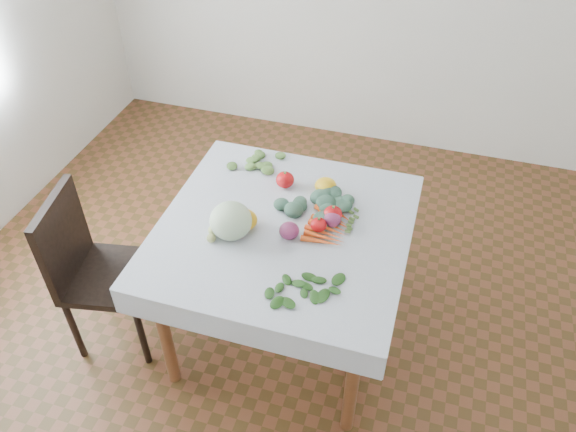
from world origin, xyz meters
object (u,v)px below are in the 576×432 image
chair (91,264)px  heirloom_back (326,186)px  carrot_bunch (330,227)px  table (284,243)px  cabbage (231,221)px

chair → heirloom_back: size_ratio=8.46×
chair → carrot_bunch: (1.10, 0.32, 0.26)m
table → cabbage: 0.30m
heirloom_back → carrot_bunch: (0.08, -0.25, -0.02)m
table → carrot_bunch: carrot_bunch is taller
heirloom_back → carrot_bunch: size_ratio=0.36×
heirloom_back → chair: bearing=-150.7°
chair → carrot_bunch: 1.17m
chair → carrot_bunch: bearing=16.0°
table → carrot_bunch: size_ratio=3.45×
chair → cabbage: size_ratio=4.79×
cabbage → heirloom_back: (0.32, 0.42, -0.05)m
cabbage → carrot_bunch: size_ratio=0.64×
table → heirloom_back: size_ratio=9.48×
cabbage → heirloom_back: cabbage is taller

